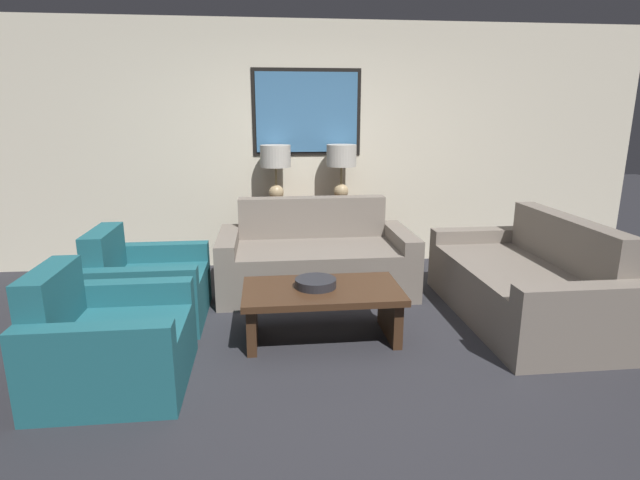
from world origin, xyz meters
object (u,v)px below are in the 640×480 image
at_px(table_lamp_left, 276,162).
at_px(couch_by_back_wall, 315,261).
at_px(armchair_near_camera, 110,345).
at_px(armchair_near_back_wall, 147,289).
at_px(coffee_table, 322,301).
at_px(decorative_bowl, 316,283).
at_px(console_table, 309,235).
at_px(couch_by_side, 524,285).
at_px(table_lamp_right, 341,162).

relative_size(table_lamp_left, couch_by_back_wall, 0.33).
bearing_deg(armchair_near_camera, table_lamp_left, 64.27).
xyz_separation_m(couch_by_back_wall, armchair_near_back_wall, (-1.48, -0.59, -0.02)).
bearing_deg(armchair_near_camera, armchair_near_back_wall, 90.00).
distance_m(coffee_table, decorative_bowl, 0.15).
bearing_deg(console_table, table_lamp_left, 180.00).
bearing_deg(table_lamp_left, armchair_near_camera, -115.73).
bearing_deg(console_table, couch_by_side, -43.65).
relative_size(table_lamp_left, decorative_bowl, 1.93).
height_order(couch_by_side, armchair_near_camera, couch_by_side).
height_order(table_lamp_right, coffee_table, table_lamp_right).
bearing_deg(table_lamp_left, table_lamp_right, 0.00).
relative_size(couch_by_side, armchair_near_camera, 2.07).
bearing_deg(decorative_bowl, couch_by_back_wall, 84.35).
distance_m(table_lamp_right, coffee_table, 2.06).
height_order(console_table, table_lamp_left, table_lamp_left).
bearing_deg(table_lamp_left, decorative_bowl, -82.15).
xyz_separation_m(coffee_table, armchair_near_camera, (-1.41, -0.52, -0.03)).
relative_size(couch_by_back_wall, decorative_bowl, 5.89).
xyz_separation_m(couch_by_side, coffee_table, (-1.73, -0.21, 0.01)).
relative_size(console_table, table_lamp_right, 2.08).
distance_m(console_table, coffee_table, 1.81).
bearing_deg(decorative_bowl, console_table, 86.56).
height_order(table_lamp_right, armchair_near_back_wall, table_lamp_right).
bearing_deg(decorative_bowl, armchair_near_back_wall, 160.24).
distance_m(armchair_near_back_wall, armchair_near_camera, 1.04).
height_order(couch_by_back_wall, armchair_near_back_wall, couch_by_back_wall).
bearing_deg(table_lamp_left, couch_by_side, -38.22).
relative_size(table_lamp_left, table_lamp_right, 1.00).
distance_m(console_table, couch_by_back_wall, 0.70).
bearing_deg(decorative_bowl, armchair_near_camera, -158.28).
xyz_separation_m(table_lamp_left, decorative_bowl, (0.25, -1.78, -0.74)).
relative_size(table_lamp_right, coffee_table, 0.51).
xyz_separation_m(couch_by_side, decorative_bowl, (-1.78, -0.19, 0.15)).
distance_m(table_lamp_right, armchair_near_camera, 3.10).
bearing_deg(table_lamp_right, armchair_near_back_wall, -144.76).
bearing_deg(couch_by_back_wall, console_table, 90.00).
xyz_separation_m(console_table, armchair_near_camera, (-1.48, -2.33, -0.11)).
distance_m(decorative_bowl, armchair_near_back_wall, 1.46).
bearing_deg(armchair_near_back_wall, console_table, 41.21).
height_order(decorative_bowl, armchair_near_back_wall, armchair_near_back_wall).
bearing_deg(console_table, table_lamp_right, 0.00).
relative_size(couch_by_side, decorative_bowl, 5.89).
height_order(couch_by_back_wall, coffee_table, couch_by_back_wall).
relative_size(table_lamp_right, couch_by_back_wall, 0.33).
height_order(console_table, armchair_near_camera, armchair_near_camera).
bearing_deg(coffee_table, table_lamp_right, 77.11).
xyz_separation_m(table_lamp_left, table_lamp_right, (0.71, 0.00, 0.00)).
relative_size(console_table, armchair_near_camera, 1.41).
relative_size(console_table, decorative_bowl, 4.01).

